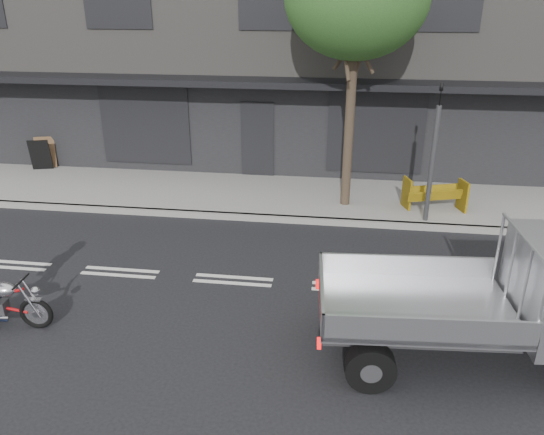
{
  "coord_description": "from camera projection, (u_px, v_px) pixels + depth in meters",
  "views": [
    {
      "loc": [
        2.04,
        -9.19,
        5.38
      ],
      "look_at": [
        0.73,
        0.5,
        1.22
      ],
      "focal_mm": 35.0,
      "sensor_mm": 36.0,
      "label": 1
    }
  ],
  "objects": [
    {
      "name": "kerb",
      "position": [
        258.0,
        218.0,
        13.54
      ],
      "size": [
        32.0,
        0.2,
        0.15
      ],
      "primitive_type": "cube",
      "color": "gray",
      "rests_on": "ground"
    },
    {
      "name": "ground",
      "position": [
        233.0,
        280.0,
        10.74
      ],
      "size": [
        80.0,
        80.0,
        0.0
      ],
      "primitive_type": "plane",
      "color": "black",
      "rests_on": "ground"
    },
    {
      "name": "construction_barrier",
      "position": [
        436.0,
        197.0,
        13.51
      ],
      "size": [
        1.62,
        1.03,
        0.85
      ],
      "primitive_type": null,
      "rotation": [
        0.0,
        0.0,
        0.31
      ],
      "color": "yellow",
      "rests_on": "sidewalk"
    },
    {
      "name": "traffic_light_pole",
      "position": [
        432.0,
        162.0,
        12.62
      ],
      "size": [
        0.12,
        0.12,
        3.5
      ],
      "color": "#2D2D30",
      "rests_on": "ground"
    },
    {
      "name": "building_main",
      "position": [
        292.0,
        33.0,
        19.47
      ],
      "size": [
        26.0,
        10.0,
        8.0
      ],
      "primitive_type": "cube",
      "color": "slate",
      "rests_on": "ground"
    },
    {
      "name": "sandwich_board",
      "position": [
        40.0,
        155.0,
        16.74
      ],
      "size": [
        0.72,
        0.58,
        0.99
      ],
      "primitive_type": null,
      "rotation": [
        0.0,
        0.0,
        0.29
      ],
      "color": "black",
      "rests_on": "sidewalk"
    },
    {
      "name": "motorcycle",
      "position": [
        0.0,
        302.0,
        9.09
      ],
      "size": [
        1.83,
        0.53,
        0.94
      ],
      "rotation": [
        0.0,
        0.0,
        0.06
      ],
      "color": "black",
      "rests_on": "ground"
    },
    {
      "name": "sidewalk",
      "position": [
        267.0,
        196.0,
        14.99
      ],
      "size": [
        32.0,
        3.2,
        0.15
      ],
      "primitive_type": "cube",
      "color": "gray",
      "rests_on": "ground"
    }
  ]
}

